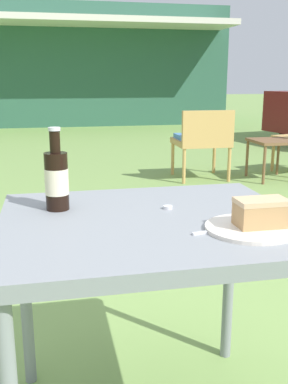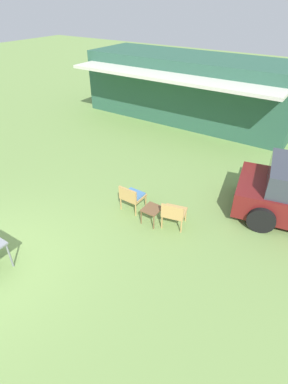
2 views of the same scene
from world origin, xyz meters
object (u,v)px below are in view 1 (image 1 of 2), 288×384
object	(u,v)px
garden_side_table	(272,145)
cola_bottle_near	(57,179)
patio_table	(151,242)
cake_on_plate	(256,219)
wicker_chair_cushioned	(202,138)

from	to	relation	value
garden_side_table	cola_bottle_near	bearing A→B (deg)	-126.78
garden_side_table	patio_table	size ratio (longest dim) A/B	0.56
cola_bottle_near	garden_side_table	bearing A→B (deg)	53.22
garden_side_table	cola_bottle_near	distance (m)	3.92
garden_side_table	cake_on_plate	size ratio (longest dim) A/B	2.04
cake_on_plate	cola_bottle_near	xyz separation A→B (m)	(-0.49, 0.29, 0.06)
wicker_chair_cushioned	cake_on_plate	distance (m)	3.77
wicker_chair_cushioned	patio_table	xyz separation A→B (m)	(-1.34, -3.44, 0.17)
patio_table	wicker_chair_cushioned	bearing A→B (deg)	68.65
wicker_chair_cushioned	garden_side_table	xyz separation A→B (m)	(0.74, -0.17, -0.07)
wicker_chair_cushioned	cake_on_plate	bearing A→B (deg)	73.95
wicker_chair_cushioned	patio_table	size ratio (longest dim) A/B	0.91
cola_bottle_near	cake_on_plate	bearing A→B (deg)	-30.89
wicker_chair_cushioned	patio_table	distance (m)	3.69
garden_side_table	cake_on_plate	xyz separation A→B (m)	(-1.84, -3.42, 0.35)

